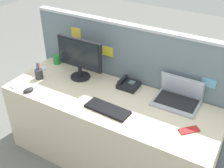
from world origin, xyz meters
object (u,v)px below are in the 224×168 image
object	(u,v)px
laptop	(178,97)
desk_phone	(128,84)
desktop_monitor	(80,56)
cell_phone_silver_slab	(16,84)
cell_phone_white_slab	(40,69)
coffee_mug	(57,59)
keyboard_main	(108,109)
cell_phone_red_case	(189,130)
pen_cup	(39,74)
computer_mouse_right_hand	(28,90)

from	to	relation	value
laptop	desk_phone	xyz separation A→B (m)	(-0.47, -0.01, -0.02)
desktop_monitor	cell_phone_silver_slab	distance (m)	0.65
cell_phone_white_slab	coffee_mug	size ratio (longest dim) A/B	1.09
keyboard_main	cell_phone_silver_slab	xyz separation A→B (m)	(-0.94, -0.10, -0.01)
cell_phone_red_case	cell_phone_white_slab	xyz separation A→B (m)	(-1.61, 0.15, 0.00)
coffee_mug	keyboard_main	bearing A→B (deg)	-26.09
pen_cup	cell_phone_white_slab	size ratio (longest dim) A/B	1.42
desk_phone	keyboard_main	distance (m)	0.40
cell_phone_red_case	computer_mouse_right_hand	bearing A→B (deg)	-127.12
desk_phone	computer_mouse_right_hand	world-z (taller)	desk_phone
cell_phone_red_case	coffee_mug	size ratio (longest dim) A/B	1.34
desktop_monitor	cell_phone_white_slab	bearing A→B (deg)	-169.47
keyboard_main	pen_cup	size ratio (longest dim) A/B	2.13
laptop	cell_phone_white_slab	distance (m)	1.42
keyboard_main	cell_phone_red_case	size ratio (longest dim) A/B	2.44
cell_phone_white_slab	coffee_mug	bearing A→B (deg)	107.21
pen_cup	cell_phone_silver_slab	distance (m)	0.23
coffee_mug	desk_phone	bearing A→B (deg)	-2.21
cell_phone_silver_slab	cell_phone_white_slab	distance (m)	0.34
laptop	cell_phone_white_slab	size ratio (longest dim) A/B	3.01
desktop_monitor	cell_phone_white_slab	distance (m)	0.51
desktop_monitor	desk_phone	bearing A→B (deg)	8.32
desktop_monitor	cell_phone_silver_slab	world-z (taller)	desktop_monitor
laptop	cell_phone_red_case	size ratio (longest dim) A/B	2.44
cell_phone_red_case	desk_phone	bearing A→B (deg)	-160.12
keyboard_main	cell_phone_red_case	world-z (taller)	keyboard_main
cell_phone_white_slab	cell_phone_red_case	bearing A→B (deg)	34.26
keyboard_main	pen_cup	bearing A→B (deg)	176.03
desk_phone	pen_cup	bearing A→B (deg)	-160.31
laptop	coffee_mug	size ratio (longest dim) A/B	3.28
laptop	desk_phone	distance (m)	0.47
desktop_monitor	keyboard_main	xyz separation A→B (m)	(0.50, -0.33, -0.21)
pen_cup	cell_phone_red_case	size ratio (longest dim) A/B	1.15
laptop	computer_mouse_right_hand	world-z (taller)	laptop
laptop	desk_phone	world-z (taller)	laptop
desktop_monitor	pen_cup	world-z (taller)	desktop_monitor
computer_mouse_right_hand	pen_cup	xyz separation A→B (m)	(-0.07, 0.23, 0.03)
pen_cup	coffee_mug	distance (m)	0.33
pen_cup	cell_phone_white_slab	distance (m)	0.19
laptop	pen_cup	size ratio (longest dim) A/B	2.12
keyboard_main	cell_phone_white_slab	bearing A→B (deg)	168.98
cell_phone_red_case	coffee_mug	distance (m)	1.57
cell_phone_white_slab	coffee_mug	distance (m)	0.21
desktop_monitor	computer_mouse_right_hand	xyz separation A→B (m)	(-0.26, -0.45, -0.21)
desk_phone	cell_phone_white_slab	xyz separation A→B (m)	(-0.94, -0.16, -0.02)
cell_phone_silver_slab	coffee_mug	xyz separation A→B (m)	(0.06, 0.53, 0.04)
desktop_monitor	laptop	bearing A→B (deg)	4.94
cell_phone_red_case	coffee_mug	bearing A→B (deg)	-148.18
desk_phone	pen_cup	world-z (taller)	pen_cup
keyboard_main	coffee_mug	size ratio (longest dim) A/B	3.28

